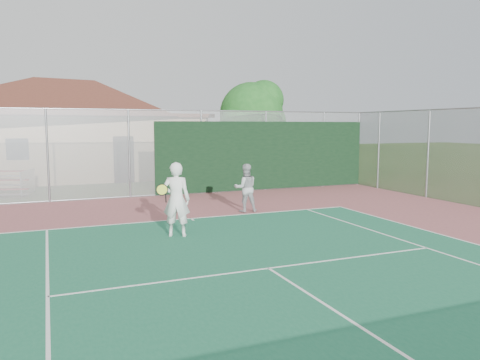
# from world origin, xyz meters

# --- Properties ---
(back_fence) EXTENTS (20.08, 0.11, 3.53)m
(back_fence) POSITION_xyz_m (2.11, 16.98, 1.67)
(back_fence) COLOR gray
(back_fence) RESTS_ON ground
(side_fence_right) EXTENTS (0.08, 9.00, 3.50)m
(side_fence_right) POSITION_xyz_m (10.00, 12.50, 1.75)
(side_fence_right) COLOR gray
(side_fence_right) RESTS_ON ground
(clubhouse) EXTENTS (14.91, 10.10, 6.36)m
(clubhouse) POSITION_xyz_m (-2.68, 26.64, 3.23)
(clubhouse) COLOR tan
(clubhouse) RESTS_ON ground
(tree) EXTENTS (3.61, 3.42, 5.04)m
(tree) POSITION_xyz_m (5.24, 18.92, 3.31)
(tree) COLOR #362213
(tree) RESTS_ON ground
(player_white_front) EXTENTS (1.05, 0.84, 1.93)m
(player_white_front) POSITION_xyz_m (-1.00, 9.80, 0.97)
(player_white_front) COLOR white
(player_white_front) RESTS_ON ground
(player_grey_back) EXTENTS (0.87, 0.74, 1.60)m
(player_grey_back) POSITION_xyz_m (2.03, 12.32, 0.80)
(player_grey_back) COLOR #ACAEB1
(player_grey_back) RESTS_ON ground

